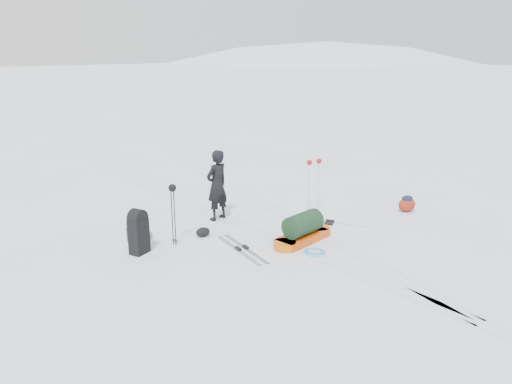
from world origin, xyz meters
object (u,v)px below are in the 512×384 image
(ski_poles_black, at_px, (173,195))
(skier, at_px, (217,185))
(expedition_rucksack, at_px, (139,232))
(pulk_sled, at_px, (303,231))

(ski_poles_black, bearing_deg, skier, 49.84)
(expedition_rucksack, bearing_deg, ski_poles_black, -31.89)
(skier, xyz_separation_m, expedition_rucksack, (-2.28, -0.72, -0.41))
(skier, xyz_separation_m, ski_poles_black, (-1.56, -0.81, 0.23))
(pulk_sled, height_order, ski_poles_black, ski_poles_black)
(expedition_rucksack, distance_m, ski_poles_black, 0.97)
(skier, relative_size, pulk_sled, 0.99)
(skier, height_order, pulk_sled, skier)
(skier, distance_m, expedition_rucksack, 2.42)
(pulk_sled, relative_size, ski_poles_black, 1.30)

